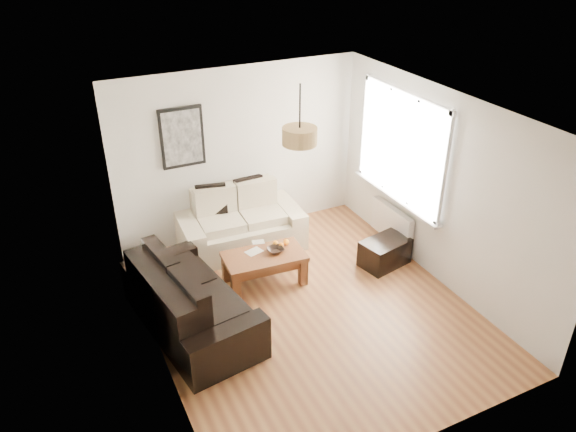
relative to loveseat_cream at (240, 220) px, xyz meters
name	(u,v)px	position (x,y,z in m)	size (l,w,h in m)	color
floor	(308,308)	(0.21, -1.78, -0.45)	(4.50, 4.50, 0.00)	brown
ceiling	(313,112)	(0.21, -1.78, 2.15)	(3.80, 4.50, 0.00)	white
wall_back	(239,153)	(0.21, 0.47, 0.85)	(3.80, 0.04, 2.60)	silver
wall_front	(435,336)	(0.21, -4.03, 0.85)	(3.80, 0.04, 2.60)	silver
wall_left	(148,259)	(-1.69, -1.78, 0.85)	(0.04, 4.50, 2.60)	silver
wall_right	(440,188)	(2.11, -1.78, 0.85)	(0.04, 4.50, 2.60)	silver
window_bay	(402,147)	(2.07, -0.98, 1.15)	(0.14, 1.90, 1.60)	white
radiator	(392,224)	(2.03, -0.98, -0.07)	(0.10, 0.90, 0.52)	white
poster	(182,137)	(-0.64, 0.44, 1.25)	(0.62, 0.04, 0.87)	black
pendant_shade	(300,136)	(0.21, -1.48, 1.78)	(0.40, 0.40, 0.20)	tan
loveseat_cream	(240,220)	(0.00, 0.00, 0.00)	(1.79, 0.98, 0.89)	beige
sofa_leather	(191,297)	(-1.22, -1.47, -0.01)	(2.01, 0.98, 0.87)	black
coffee_table	(264,268)	(-0.06, -1.01, -0.22)	(1.08, 0.59, 0.44)	brown
ottoman	(385,252)	(1.66, -1.35, -0.25)	(0.68, 0.44, 0.39)	black
cushion_left	(211,199)	(-0.35, 0.22, 0.33)	(0.44, 0.14, 0.44)	black
cushion_right	(250,191)	(0.25, 0.22, 0.33)	(0.43, 0.13, 0.43)	black
fruit_bowl	(275,250)	(0.11, -1.01, 0.02)	(0.22, 0.22, 0.05)	black
orange_a	(281,245)	(0.22, -0.95, 0.04)	(0.07, 0.07, 0.07)	orange
orange_b	(286,242)	(0.32, -0.91, 0.04)	(0.08, 0.08, 0.08)	orange
orange_c	(276,243)	(0.17, -0.88, 0.04)	(0.08, 0.08, 0.08)	orange
papers	(254,252)	(-0.15, -0.88, 0.00)	(0.22, 0.16, 0.01)	beige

